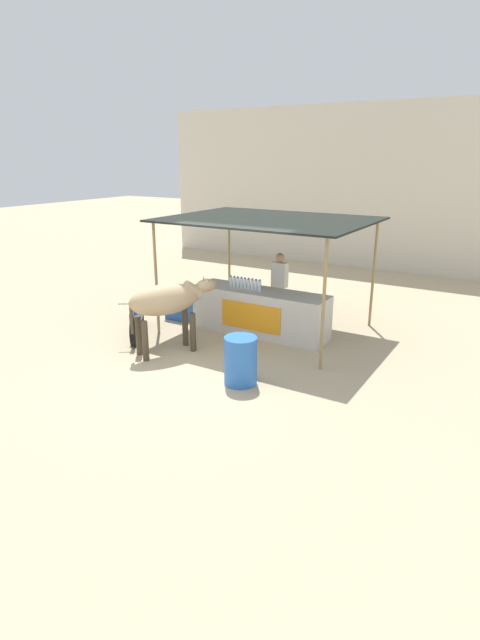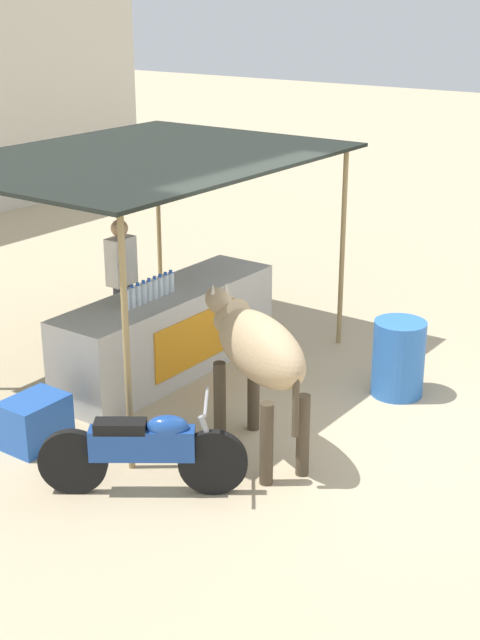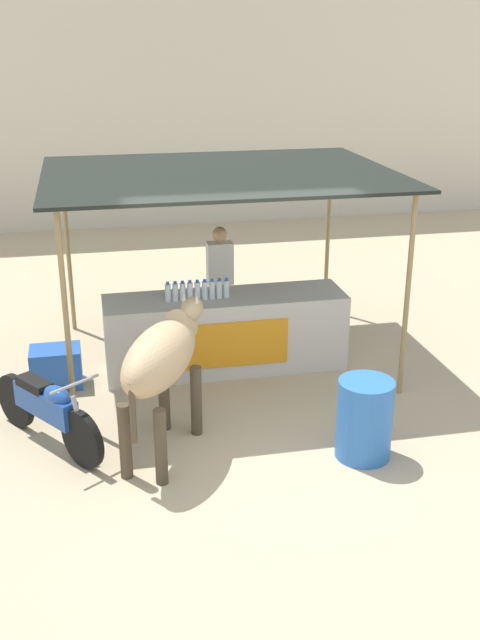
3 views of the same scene
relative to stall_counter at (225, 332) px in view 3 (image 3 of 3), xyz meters
The scene contains 10 objects.
ground_plane 2.25m from the stall_counter, 90.00° to the right, with size 60.00×60.00×0.00m, color tan.
building_wall_far 8.18m from the stall_counter, 90.00° to the left, with size 16.00×0.50×5.33m, color beige.
stall_counter is the anchor object (origin of this frame).
stall_awning 1.89m from the stall_counter, 90.00° to the left, with size 4.20×3.20×2.44m.
water_bottle_row 0.69m from the stall_counter, behind, with size 0.79×0.07×0.25m.
vendor_behind_counter 0.84m from the stall_counter, 84.31° to the left, with size 0.34×0.22×1.65m.
cooler_box 2.11m from the stall_counter, behind, with size 0.60×0.44×0.48m, color blue.
water_barrel 2.57m from the stall_counter, 68.15° to the right, with size 0.56×0.56×0.83m, color blue.
cow 2.20m from the stall_counter, 117.44° to the right, with size 1.19×1.77×1.44m.
motorcycle_parked 2.63m from the stall_counter, 144.35° to the right, with size 1.11×1.51×0.90m.
Camera 3 is at (-1.61, -6.38, 4.02)m, focal length 42.00 mm.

